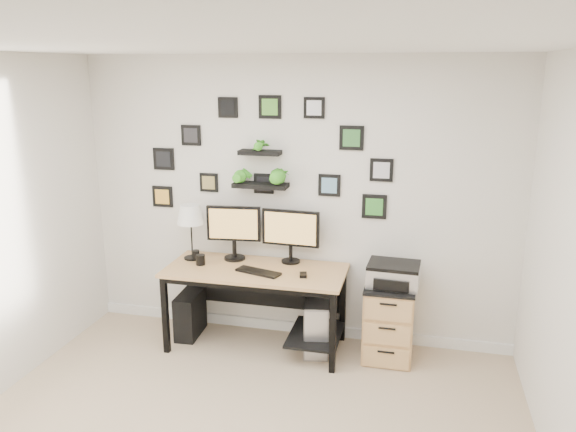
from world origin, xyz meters
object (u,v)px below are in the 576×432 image
(desk, at_px, (261,281))
(file_cabinet, at_px, (389,321))
(pc_tower_black, at_px, (190,314))
(pc_tower_grey, at_px, (317,324))
(mug, at_px, (201,260))
(monitor_right, at_px, (291,232))
(monitor_left, at_px, (234,229))
(table_lamp, at_px, (191,216))
(printer, at_px, (393,274))

(desk, relative_size, file_cabinet, 2.39)
(pc_tower_black, distance_m, pc_tower_grey, 1.23)
(mug, height_order, pc_tower_black, mug)
(monitor_right, bearing_deg, monitor_left, -175.95)
(desk, relative_size, table_lamp, 3.09)
(mug, bearing_deg, pc_tower_grey, 4.31)
(monitor_left, relative_size, monitor_right, 0.96)
(monitor_right, bearing_deg, mug, -162.25)
(monitor_right, bearing_deg, desk, -138.54)
(printer, bearing_deg, pc_tower_grey, -178.15)
(file_cabinet, bearing_deg, table_lamp, 178.89)
(table_lamp, bearing_deg, file_cabinet, -1.11)
(pc_tower_black, bearing_deg, monitor_right, 7.16)
(table_lamp, height_order, pc_tower_black, table_lamp)
(file_cabinet, bearing_deg, pc_tower_grey, -177.73)
(monitor_right, relative_size, printer, 1.19)
(desk, height_order, table_lamp, table_lamp)
(printer, bearing_deg, pc_tower_black, -179.44)
(desk, distance_m, monitor_right, 0.52)
(monitor_left, bearing_deg, pc_tower_grey, -9.27)
(desk, height_order, pc_tower_grey, desk)
(pc_tower_black, bearing_deg, mug, -29.70)
(table_lamp, xyz_separation_m, file_cabinet, (1.84, -0.04, -0.83))
(monitor_right, distance_m, table_lamp, 0.93)
(desk, distance_m, table_lamp, 0.88)
(pc_tower_black, relative_size, file_cabinet, 0.63)
(pc_tower_black, xyz_separation_m, printer, (1.88, 0.02, 0.56))
(table_lamp, bearing_deg, pc_tower_grey, -2.90)
(mug, relative_size, printer, 0.21)
(monitor_right, bearing_deg, pc_tower_black, -169.97)
(desk, xyz_separation_m, pc_tower_grey, (0.51, 0.03, -0.38))
(file_cabinet, bearing_deg, printer, -11.33)
(monitor_left, bearing_deg, file_cabinet, -4.23)
(table_lamp, distance_m, pc_tower_black, 0.96)
(monitor_left, distance_m, mug, 0.41)
(desk, relative_size, pc_tower_grey, 3.07)
(monitor_right, relative_size, table_lamp, 1.03)
(pc_tower_black, distance_m, file_cabinet, 1.87)
(pc_tower_grey, bearing_deg, monitor_right, 148.95)
(monitor_left, relative_size, printer, 1.14)
(mug, bearing_deg, monitor_right, 17.75)
(desk, xyz_separation_m, file_cabinet, (1.15, 0.06, -0.29))
(monitor_left, xyz_separation_m, pc_tower_black, (-0.42, -0.13, -0.84))
(desk, xyz_separation_m, printer, (1.17, 0.05, 0.14))
(monitor_left, height_order, table_lamp, table_lamp)
(monitor_right, height_order, pc_tower_grey, monitor_right)
(pc_tower_grey, height_order, printer, printer)
(monitor_right, height_order, printer, monitor_right)
(desk, distance_m, printer, 1.18)
(monitor_left, height_order, mug, monitor_left)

